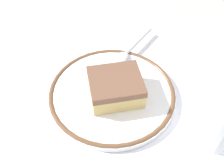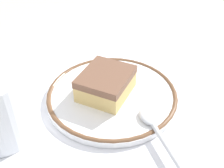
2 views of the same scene
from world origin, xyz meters
TOP-DOWN VIEW (x-y plane):
  - ground_plane at (0.00, 0.00)m, footprint 2.40×2.40m
  - placemat at (0.00, 0.00)m, footprint 0.49×0.35m
  - plate at (-0.03, -0.02)m, footprint 0.23×0.23m
  - cake_slice at (-0.03, -0.01)m, footprint 0.11×0.10m
  - spoon at (-0.10, -0.10)m, footprint 0.13×0.08m
  - napkin at (0.11, 0.07)m, footprint 0.15×0.14m

SIDE VIEW (x-z plane):
  - ground_plane at x=0.00m, z-range 0.00..0.00m
  - placemat at x=0.00m, z-range 0.00..0.00m
  - napkin at x=0.11m, z-range 0.00..0.00m
  - plate at x=-0.03m, z-range 0.00..0.01m
  - spoon at x=-0.10m, z-range 0.01..0.02m
  - cake_slice at x=-0.03m, z-range 0.01..0.05m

